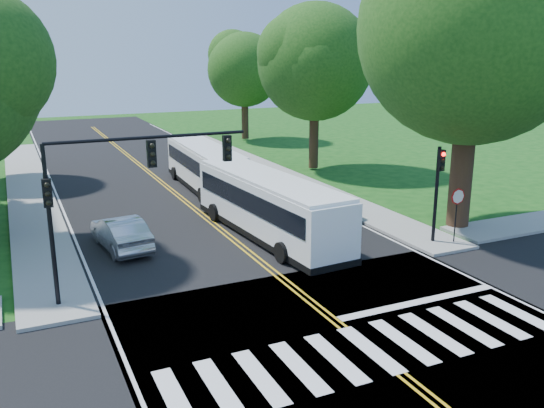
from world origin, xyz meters
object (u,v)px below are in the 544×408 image
signal_ne (438,182)px  suv (323,205)px  dark_sedan (272,181)px  bus_lead (268,205)px  hatchback (121,233)px  bus_follow (205,166)px  signal_nw (119,179)px

signal_ne → suv: bearing=110.6°
dark_sedan → signal_ne: bearing=108.1°
bus_lead → hatchback: 6.92m
signal_ne → bus_follow: bearing=112.0°
bus_follow → hatchback: bus_follow is taller
bus_lead → bus_follow: size_ratio=1.05×
hatchback → signal_ne: bearing=151.2°
suv → dark_sedan: 6.33m
bus_follow → signal_ne: bearing=114.0°
bus_lead → suv: bus_lead is taller
signal_nw → hatchback: size_ratio=1.56×
bus_lead → bus_follow: bus_lead is taller
signal_ne → signal_nw: bearing=-180.0°
signal_nw → bus_lead: (7.60, 4.27, -2.82)m
signal_nw → suv: 13.80m
dark_sedan → hatchback: bearing=40.6°
signal_nw → hatchback: bearing=81.4°
bus_lead → hatchback: bearing=-13.6°
hatchback → suv: 10.94m
hatchback → dark_sedan: (10.79, 7.15, -0.12)m
signal_nw → hatchback: (0.82, 5.39, -3.61)m
suv → signal_ne: bearing=98.6°
signal_ne → suv: (-2.33, 6.20, -2.36)m
bus_follow → dark_sedan: (3.63, -2.48, -0.84)m
hatchback → bus_lead: bearing=163.9°
signal_nw → bus_lead: size_ratio=0.62×
signal_nw → dark_sedan: 17.50m
signal_ne → bus_follow: (-6.07, 15.01, -1.48)m
bus_follow → suv: bus_follow is taller
dark_sedan → bus_lead: bearing=71.2°
signal_nw → hatchback: signal_nw is taller
signal_nw → dark_sedan: bearing=47.2°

